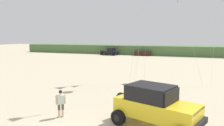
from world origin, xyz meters
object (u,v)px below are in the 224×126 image
object	(u,v)px
jeep	(155,105)
distant_pickup	(110,52)
person_watching	(61,102)
distant_sedan	(143,53)

from	to	relation	value
jeep	distant_pickup	bearing A→B (deg)	114.99
jeep	person_watching	world-z (taller)	jeep
person_watching	distant_pickup	size ratio (longest dim) A/B	0.34
jeep	person_watching	size ratio (longest dim) A/B	3.00
person_watching	distant_pickup	distance (m)	44.88
person_watching	distant_sedan	xyz separation A→B (m)	(-5.50, 44.07, -0.34)
person_watching	distant_sedan	world-z (taller)	person_watching
jeep	distant_sedan	size ratio (longest dim) A/B	1.19
person_watching	jeep	bearing A→B (deg)	6.52
jeep	distant_pickup	distance (m)	46.33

